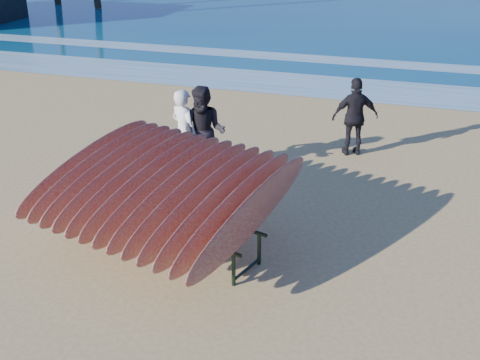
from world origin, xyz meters
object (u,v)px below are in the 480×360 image
at_px(surfboard_rack, 162,188).
at_px(person_white, 184,132).
at_px(person_dark_a, 204,132).
at_px(person_dark_b, 355,117).

xyz_separation_m(surfboard_rack, person_white, (-0.78, 2.68, -0.11)).
height_order(surfboard_rack, person_dark_a, person_dark_a).
distance_m(person_dark_a, person_dark_b, 3.23).
bearing_deg(person_dark_b, person_white, 11.32).
xyz_separation_m(surfboard_rack, person_dark_a, (-0.38, 2.69, -0.07)).
bearing_deg(person_white, person_dark_b, -118.86).
bearing_deg(person_dark_b, surfboard_rack, 42.27).
bearing_deg(person_white, surfboard_rack, 133.22).
bearing_deg(person_white, person_dark_a, -151.73).
distance_m(surfboard_rack, person_dark_a, 2.71).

